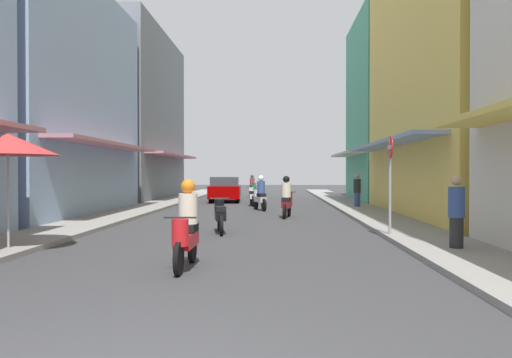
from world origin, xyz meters
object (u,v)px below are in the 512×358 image
at_px(motorbike_black, 220,215).
at_px(motorbike_maroon, 287,199).
at_px(pedestrian_far, 456,214).
at_px(vendor_umbrella, 8,144).
at_px(motorbike_green, 253,187).
at_px(motorbike_white, 252,196).
at_px(motorbike_silver, 260,195).
at_px(pedestrian_midway, 357,191).
at_px(parked_car, 225,189).
at_px(motorbike_red, 186,229).
at_px(street_sign_no_entry, 390,172).

bearing_deg(motorbike_black, motorbike_maroon, 68.27).
distance_m(motorbike_maroon, pedestrian_far, 9.06).
bearing_deg(vendor_umbrella, motorbike_green, 81.25).
distance_m(motorbike_white, vendor_umbrella, 16.14).
relative_size(motorbike_silver, pedestrian_midway, 1.05).
xyz_separation_m(parked_car, pedestrian_far, (6.77, -18.67, 0.09)).
xyz_separation_m(motorbike_red, pedestrian_far, (5.37, 1.87, 0.12)).
bearing_deg(motorbike_green, motorbike_white, -87.52).
xyz_separation_m(motorbike_silver, pedestrian_midway, (4.51, 1.08, 0.12)).
height_order(motorbike_maroon, street_sign_no_entry, street_sign_no_entry).
height_order(parked_car, vendor_umbrella, vendor_umbrella).
bearing_deg(motorbike_maroon, motorbike_white, 103.90).
relative_size(motorbike_black, vendor_umbrella, 0.71).
distance_m(motorbike_silver, motorbike_green, 13.22).
xyz_separation_m(pedestrian_midway, pedestrian_far, (0.00, -13.07, -0.00)).
bearing_deg(motorbike_maroon, motorbike_black, -111.73).
xyz_separation_m(motorbike_black, street_sign_no_entry, (4.50, -1.07, 1.21)).
height_order(motorbike_black, pedestrian_midway, pedestrian_midway).
xyz_separation_m(motorbike_black, vendor_umbrella, (-4.04, -3.80, 1.79)).
bearing_deg(pedestrian_far, parked_car, 109.94).
bearing_deg(parked_car, pedestrian_midway, -39.57).
bearing_deg(pedestrian_far, motorbike_green, 102.25).
bearing_deg(street_sign_no_entry, motorbike_silver, 110.78).
relative_size(motorbike_maroon, pedestrian_far, 1.09).
bearing_deg(motorbike_silver, vendor_umbrella, -111.55).
bearing_deg(pedestrian_midway, vendor_umbrella, -124.96).
bearing_deg(motorbike_white, motorbike_silver, -80.51).
height_order(motorbike_white, street_sign_no_entry, street_sign_no_entry).
xyz_separation_m(parked_car, vendor_umbrella, (-2.63, -19.03, 1.55)).
height_order(motorbike_silver, street_sign_no_entry, street_sign_no_entry).
distance_m(motorbike_black, motorbike_green, 21.75).
xyz_separation_m(motorbike_silver, motorbike_white, (-0.51, 3.07, -0.20)).
bearing_deg(motorbike_white, parked_car, 115.84).
bearing_deg(motorbike_green, pedestrian_midway, -65.71).
bearing_deg(motorbike_silver, motorbike_white, 99.49).
distance_m(motorbike_maroon, motorbike_red, 10.46).
relative_size(motorbike_maroon, pedestrian_midway, 1.09).
distance_m(motorbike_black, motorbike_silver, 8.61).
height_order(motorbike_silver, motorbike_green, same).
xyz_separation_m(motorbike_white, pedestrian_midway, (5.03, -2.00, 0.32)).
height_order(motorbike_silver, motorbike_red, same).
distance_m(parked_car, street_sign_no_entry, 17.37).
bearing_deg(motorbike_red, pedestrian_far, 19.22).
height_order(motorbike_green, parked_car, motorbike_green).
bearing_deg(motorbike_red, pedestrian_midway, 70.25).
bearing_deg(pedestrian_midway, motorbike_red, -109.75).
xyz_separation_m(motorbike_maroon, parked_car, (-3.39, 10.26, 0.04)).
distance_m(pedestrian_midway, vendor_umbrella, 16.46).
distance_m(motorbike_maroon, vendor_umbrella, 10.75).
relative_size(motorbike_maroon, parked_car, 0.43).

